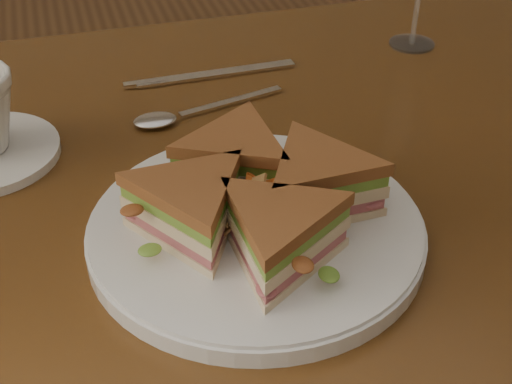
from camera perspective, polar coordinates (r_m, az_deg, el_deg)
table at (r=0.77m, az=1.22°, el=-4.32°), size 1.20×0.80×0.75m
plate at (r=0.62m, az=0.00°, el=-3.15°), size 0.29×0.29×0.02m
sandwich_wedges at (r=0.60m, az=0.00°, el=-0.39°), size 0.24×0.24×0.06m
crisps_mound at (r=0.60m, az=0.00°, el=-0.70°), size 0.09×0.09×0.05m
spoon at (r=0.80m, az=-6.56°, el=6.04°), size 0.18×0.06×0.01m
knife at (r=0.89m, az=-4.09°, el=9.25°), size 0.22×0.02×0.00m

